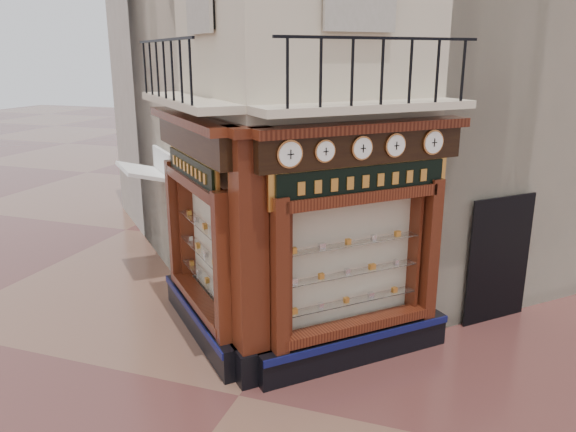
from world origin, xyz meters
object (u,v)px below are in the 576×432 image
at_px(corner_pilaster, 250,263).
at_px(signboard_right, 363,181).
at_px(clock_b, 325,151).
at_px(clock_e, 433,142).
at_px(signboard_left, 192,168).
at_px(clock_d, 395,145).
at_px(clock_a, 290,154).
at_px(clock_c, 362,148).
at_px(awning, 151,276).

relative_size(corner_pilaster, signboard_right, 1.75).
xyz_separation_m(corner_pilaster, clock_b, (1.02, 0.41, 1.67)).
xyz_separation_m(clock_e, signboard_right, (-0.92, -0.76, -0.52)).
relative_size(corner_pilaster, signboard_left, 2.09).
bearing_deg(clock_d, clock_a, -180.00).
distance_m(clock_c, awning, 6.86).
bearing_deg(corner_pilaster, signboard_left, 100.25).
height_order(clock_c, clock_d, clock_d).
height_order(clock_d, clock_e, clock_e).
xyz_separation_m(clock_c, awning, (-5.34, 2.33, -3.62)).
bearing_deg(clock_c, clock_e, -0.00).
xyz_separation_m(clock_e, signboard_left, (-3.84, -0.76, -0.52)).
xyz_separation_m(corner_pilaster, clock_c, (1.46, 0.85, 1.67)).
distance_m(clock_d, signboard_right, 0.71).
relative_size(clock_c, clock_e, 0.91).
bearing_deg(clock_b, clock_e, 0.00).
bearing_deg(signboard_right, corner_pilaster, 169.75).
bearing_deg(signboard_right, awning, 112.97).
height_order(clock_b, awning, clock_b).
relative_size(signboard_left, signboard_right, 0.84).
bearing_deg(clock_d, signboard_right, 166.89).
xyz_separation_m(clock_c, clock_e, (0.93, 0.93, 0.00)).
height_order(corner_pilaster, clock_b, corner_pilaster).
relative_size(clock_b, signboard_left, 0.17).
relative_size(corner_pilaster, clock_b, 12.10).
xyz_separation_m(clock_a, signboard_left, (-2.09, 0.99, -0.52)).
relative_size(clock_d, awning, 0.24).
distance_m(signboard_left, signboard_right, 2.92).
distance_m(clock_e, signboard_right, 1.31).
bearing_deg(clock_e, awning, 122.42).
bearing_deg(signboard_right, clock_b, -171.51).
bearing_deg(clock_e, clock_b, 180.00).
xyz_separation_m(clock_e, awning, (-6.27, 1.40, -3.62)).
relative_size(clock_b, awning, 0.21).
relative_size(clock_b, clock_e, 0.84).
height_order(corner_pilaster, clock_c, corner_pilaster).
bearing_deg(clock_a, clock_c, 0.00).
distance_m(clock_a, awning, 6.59).
bearing_deg(clock_d, clock_c, -180.00).
bearing_deg(clock_a, awning, 100.00).
bearing_deg(awning, clock_d, -153.31).
distance_m(clock_a, clock_d, 1.77).
distance_m(clock_b, clock_e, 1.93).
xyz_separation_m(clock_d, awning, (-5.76, 1.91, -3.62)).
height_order(clock_b, signboard_right, clock_b).
distance_m(corner_pilaster, clock_c, 2.38).
xyz_separation_m(awning, signboard_right, (5.35, -2.16, 3.10)).
distance_m(clock_c, signboard_right, 0.54).
height_order(corner_pilaster, signboard_left, corner_pilaster).
distance_m(corner_pilaster, clock_d, 2.82).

